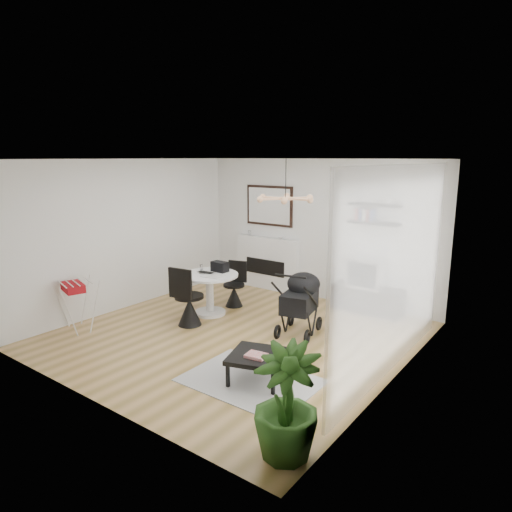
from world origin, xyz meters
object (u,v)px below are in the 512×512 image
Objects in this scene: tv_console at (367,299)px; stroller at (300,305)px; potted_plant at (286,402)px; coffee_table at (258,357)px; drying_rack at (77,304)px; fireplace at (267,257)px; crt_tv at (368,272)px; dining_table at (210,288)px.

tv_console is 1.16× the size of stroller.
coffee_table is at bearing 136.31° from potted_plant.
potted_plant is at bearing 8.41° from drying_rack.
fireplace reaches higher than crt_tv.
tv_console is 1.13× the size of potted_plant.
tv_console reaches higher than coffee_table.
tv_console is at bearing 61.64° from stroller.
stroller is at bearing -105.45° from crt_tv.
stroller is 0.98× the size of potted_plant.
coffee_table is (2.13, -1.48, -0.17)m from dining_table.
tv_console is 1.53× the size of drying_rack.
drying_rack reaches higher than tv_console.
potted_plant is at bearing -76.57° from tv_console.
fireplace is 4.10m from coffee_table.
tv_console is 0.50m from crt_tv.
potted_plant is at bearing -76.26° from crt_tv.
fireplace is 2.15× the size of dining_table.
potted_plant is (4.41, -0.70, 0.12)m from drying_rack.
crt_tv is 3.29m from coffee_table.
fireplace is at bearing 124.81° from stroller.
fireplace is 1.75× the size of tv_console.
coffee_table is at bearing -88.64° from stroller.
drying_rack is 0.76× the size of stroller.
coffee_table is (0.41, -1.69, -0.14)m from stroller.
drying_rack is (-1.08, -3.74, -0.26)m from fireplace.
coffee_table is at bearing -56.58° from fireplace.
stroller is at bearing 103.50° from coffee_table.
stroller is (1.85, -1.72, -0.23)m from fireplace.
fireplace is 2.35m from tv_console.
fireplace is 3.54× the size of crt_tv.
potted_plant reaches higher than tv_console.
fireplace is at bearing 126.85° from potted_plant.
fireplace reaches higher than dining_table.
tv_console is at bearing 39.22° from dining_table.
drying_rack is (-3.36, -3.59, -0.30)m from crt_tv.
dining_table reaches higher than tv_console.
tv_console is 4.42m from potted_plant.
potted_plant is (3.21, -2.51, 0.06)m from dining_table.
drying_rack is 4.46m from potted_plant.
potted_plant reaches higher than coffee_table.
drying_rack is at bearing -106.09° from fireplace.
dining_table reaches higher than coffee_table.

